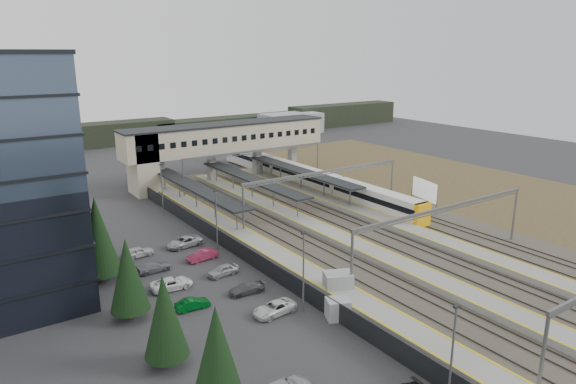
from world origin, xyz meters
TOP-DOWN VIEW (x-y plane):
  - ground at (0.00, 0.00)m, footprint 220.00×220.00m
  - conifer_row at (-22.00, -3.86)m, footprint 4.42×49.82m
  - car_park at (-13.24, -4.68)m, footprint 10.70×44.80m
  - lampposts at (-8.00, 1.25)m, footprint 0.50×53.25m
  - fence at (-6.50, 5.00)m, footprint 0.08×90.00m
  - relay_cabin_near at (-2.87, -7.00)m, footprint 3.44×3.06m
  - relay_cabin_far at (-6.06, -10.81)m, footprint 2.65×2.46m
  - rail_corridor at (9.34, 5.00)m, footprint 34.00×90.00m
  - canopies at (7.00, 27.00)m, footprint 23.10×30.00m
  - footbridge at (7.70, 42.00)m, footprint 40.40×6.40m
  - gantries at (12.00, 3.00)m, footprint 28.40×62.28m
  - train at (20.00, 29.69)m, footprint 2.70×56.42m
  - billboard at (26.16, 7.22)m, footprint 1.55×5.83m
  - scrub_east at (45.00, 5.00)m, footprint 34.00×120.00m
  - treeline_far at (23.81, 92.28)m, footprint 170.00×19.00m

SIDE VIEW (x-z plane):
  - ground at x=0.00m, z-range 0.00..0.00m
  - scrub_east at x=45.00m, z-range 0.00..0.06m
  - rail_corridor at x=9.34m, z-range -0.17..0.75m
  - car_park at x=-13.24m, z-range -0.04..1.25m
  - relay_cabin_far at x=-6.06m, z-range 0.00..1.94m
  - fence at x=-6.50m, z-range 0.00..2.00m
  - relay_cabin_near at x=-2.87m, z-range 0.00..2.36m
  - train at x=20.00m, z-range 0.23..3.63m
  - treeline_far at x=23.81m, z-range -0.55..6.45m
  - billboard at x=26.16m, z-range 0.87..5.93m
  - canopies at x=7.00m, z-range 2.28..5.56m
  - lampposts at x=-8.00m, z-range 0.30..8.37m
  - conifer_row at x=-22.00m, z-range 0.09..9.59m
  - gantries at x=12.00m, z-range 2.41..9.58m
  - footbridge at x=7.70m, z-range 2.33..13.53m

